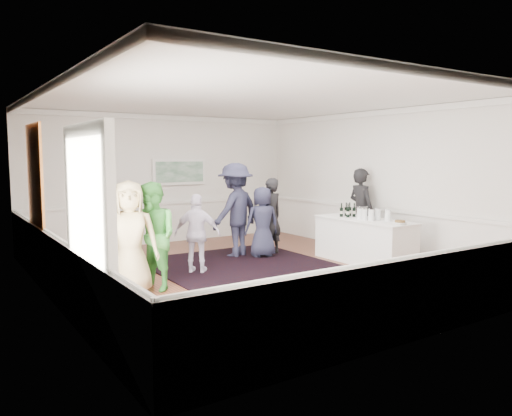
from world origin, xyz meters
TOP-DOWN VIEW (x-y plane):
  - floor at (0.00, 0.00)m, footprint 8.00×8.00m
  - ceiling at (0.00, 0.00)m, footprint 7.00×8.00m
  - wall_left at (-3.50, 0.00)m, footprint 0.02×8.00m
  - wall_right at (3.50, 0.00)m, footprint 0.02×8.00m
  - wall_back at (0.00, 4.00)m, footprint 7.00×0.02m
  - wall_front at (0.00, -4.00)m, footprint 7.00×0.02m
  - wainscoting at (0.00, 0.00)m, footprint 7.00×8.00m
  - mirror at (-3.45, 1.30)m, footprint 0.05×1.25m
  - doorway at (-3.45, -1.90)m, footprint 0.10×1.78m
  - landscape_painting at (0.40, 3.95)m, footprint 1.44×0.06m
  - area_rug at (0.17, 0.11)m, footprint 3.40×4.44m
  - serving_table at (2.46, -0.52)m, footprint 0.85×2.22m
  - bartender at (3.20, 0.32)m, footprint 0.48×0.71m
  - guest_tan at (-2.39, -0.27)m, footprint 1.01×0.80m
  - guest_green at (-1.96, -0.16)m, footprint 0.88×1.01m
  - guest_lilac at (-0.82, 0.53)m, footprint 0.91×0.83m
  - guest_dark_a at (0.58, 1.48)m, footprint 1.49×1.15m
  - guest_dark_b at (1.31, 1.21)m, footprint 0.67×0.49m
  - guest_navy at (1.01, 1.08)m, footprint 0.83×0.64m
  - wine_bottles at (2.45, -0.03)m, footprint 0.31×0.25m
  - juice_pitchers at (2.42, -0.75)m, footprint 0.40×0.61m
  - ice_bucket at (2.51, -0.36)m, footprint 0.26×0.26m
  - nut_bowl at (2.42, -1.46)m, footprint 0.24×0.24m

SIDE VIEW (x-z plane):
  - floor at x=0.00m, z-range 0.00..0.00m
  - area_rug at x=0.17m, z-range 0.00..0.02m
  - serving_table at x=2.46m, z-range 0.00..0.90m
  - wainscoting at x=0.00m, z-range 0.00..1.00m
  - guest_lilac at x=-0.82m, z-range 0.00..1.48m
  - guest_navy at x=1.01m, z-range 0.00..1.53m
  - guest_dark_b at x=1.31m, z-range 0.00..1.70m
  - guest_green at x=-1.96m, z-range 0.00..1.77m
  - guest_tan at x=-2.39m, z-range 0.00..1.81m
  - nut_bowl at x=2.42m, z-range 0.90..0.97m
  - bartender at x=3.20m, z-range 0.00..1.91m
  - ice_bucket at x=2.51m, z-range 0.89..1.14m
  - guest_dark_a at x=0.58m, z-range 0.00..2.03m
  - juice_pitchers at x=2.42m, z-range 0.90..1.14m
  - wine_bottles at x=2.45m, z-range 0.90..1.21m
  - doorway at x=-3.45m, z-range 0.14..2.70m
  - wall_left at x=-3.50m, z-range 0.00..3.20m
  - wall_right at x=3.50m, z-range 0.00..3.20m
  - wall_back at x=0.00m, z-range 0.00..3.20m
  - wall_front at x=0.00m, z-range 0.00..3.20m
  - landscape_painting at x=0.40m, z-range 1.45..2.11m
  - mirror at x=-3.45m, z-range 0.88..2.73m
  - ceiling at x=0.00m, z-range 3.19..3.21m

